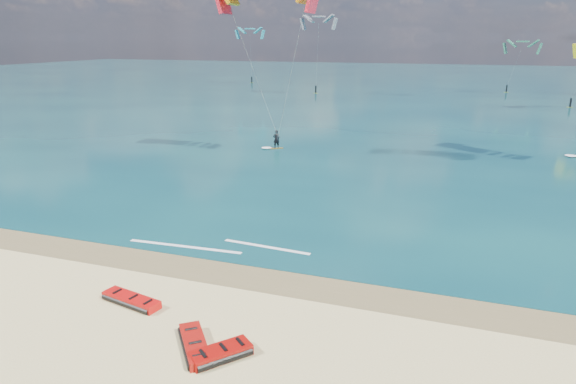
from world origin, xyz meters
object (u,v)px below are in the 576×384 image
(packed_kite_mid, at_px, (195,349))
(kitesurfer_main, at_px, (271,58))
(packed_kite_left, at_px, (132,304))
(packed_kite_right, at_px, (221,358))

(packed_kite_mid, distance_m, kitesurfer_main, 31.31)
(packed_kite_left, height_order, packed_kite_right, packed_kite_right)
(packed_kite_right, relative_size, kitesurfer_main, 0.14)
(packed_kite_left, relative_size, packed_kite_mid, 1.03)
(packed_kite_mid, relative_size, packed_kite_right, 1.21)
(packed_kite_mid, xyz_separation_m, packed_kite_right, (1.05, -0.16, 0.00))
(kitesurfer_main, bearing_deg, packed_kite_left, -114.14)
(packed_kite_right, distance_m, kitesurfer_main, 31.75)
(packed_kite_left, bearing_deg, packed_kite_right, -11.28)
(packed_kite_left, distance_m, packed_kite_mid, 4.36)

